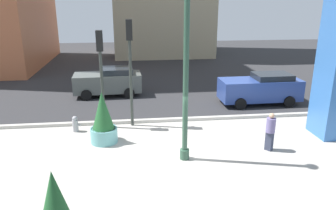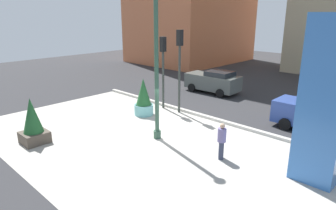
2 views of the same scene
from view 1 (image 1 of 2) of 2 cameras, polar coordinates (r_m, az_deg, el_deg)
The scene contains 11 objects.
ground_plane at distance 17.22m, azimuth -0.08°, elevation -1.81°, with size 60.00×60.00×0.00m, color #2D2D30.
plaza_pavement at distance 11.82m, azimuth 3.41°, elevation -11.71°, with size 18.00×10.00×0.02m, color #ADA89E.
curb_strip at distance 16.37m, azimuth 0.28°, elevation -2.59°, with size 18.00×0.24×0.16m, color #B7B2A8.
lamp_post at distance 11.57m, azimuth 3.13°, elevation 6.58°, with size 0.44×0.44×7.29m.
potted_plant_near_right at distance 14.01m, azimuth -11.15°, elevation -2.61°, with size 1.13×1.13×2.22m.
fire_hydrant at distance 15.64m, azimuth -15.73°, elevation -3.18°, with size 0.36×0.26×0.75m.
traffic_light_far_side at distance 15.11m, azimuth -6.58°, elevation 8.30°, with size 0.28×0.42×4.96m.
traffic_light_corner at distance 15.16m, azimuth -11.53°, elevation 7.01°, with size 0.28×0.42×4.51m.
car_intersection at distance 19.64m, azimuth 15.75°, elevation 2.79°, with size 4.58×2.01×1.75m.
car_curb_east at distance 20.93m, azimuth -10.20°, elevation 4.05°, with size 4.17×2.16×1.72m.
pedestrian_by_curb at distance 13.69m, azimuth 17.28°, elevation -4.15°, with size 0.50×0.50×1.58m.
Camera 1 is at (-1.90, -12.08, 5.87)m, focal length 35.26 mm.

